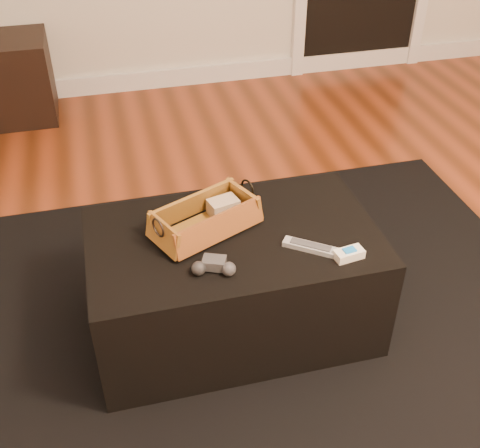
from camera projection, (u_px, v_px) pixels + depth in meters
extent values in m
cube|color=brown|center=(314.00, 408.00, 2.01)|extent=(5.00, 5.50, 0.01)
cube|color=white|center=(178.00, 77.00, 4.10)|extent=(5.00, 0.04, 0.12)
cube|color=black|center=(237.00, 333.00, 2.27)|extent=(2.60, 2.00, 0.01)
cube|color=black|center=(233.00, 281.00, 2.18)|extent=(1.00, 0.60, 0.42)
cube|color=black|center=(204.00, 229.00, 2.05)|extent=(0.19, 0.14, 0.02)
cube|color=tan|center=(223.00, 207.00, 2.13)|extent=(0.12, 0.09, 0.06)
cube|color=olive|center=(206.00, 229.00, 2.08)|extent=(0.36, 0.28, 0.01)
cube|color=#A07024|center=(191.00, 205.00, 2.10)|extent=(0.34, 0.18, 0.09)
cube|color=brown|center=(220.00, 227.00, 2.00)|extent=(0.34, 0.18, 0.09)
cube|color=#A56F25|center=(244.00, 198.00, 2.13)|extent=(0.10, 0.18, 0.09)
cube|color=#9B6223|center=(163.00, 235.00, 1.96)|extent=(0.10, 0.18, 0.09)
torus|color=black|center=(247.00, 188.00, 2.12)|extent=(0.03, 0.06, 0.07)
torus|color=black|center=(158.00, 228.00, 1.93)|extent=(0.03, 0.06, 0.07)
cube|color=#343437|center=(214.00, 263.00, 1.90)|extent=(0.09, 0.08, 0.03)
sphere|color=#232325|center=(199.00, 268.00, 1.89)|extent=(0.06, 0.06, 0.05)
sphere|color=#313033|center=(229.00, 269.00, 1.88)|extent=(0.06, 0.06, 0.05)
cube|color=#ADB1B5|center=(310.00, 247.00, 1.99)|extent=(0.17, 0.14, 0.02)
cube|color=#3A3A3D|center=(311.00, 245.00, 1.99)|extent=(0.13, 0.10, 0.00)
cube|color=white|center=(349.00, 254.00, 1.95)|extent=(0.10, 0.06, 0.03)
cube|color=#1B82EC|center=(349.00, 250.00, 1.94)|extent=(0.04, 0.03, 0.01)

